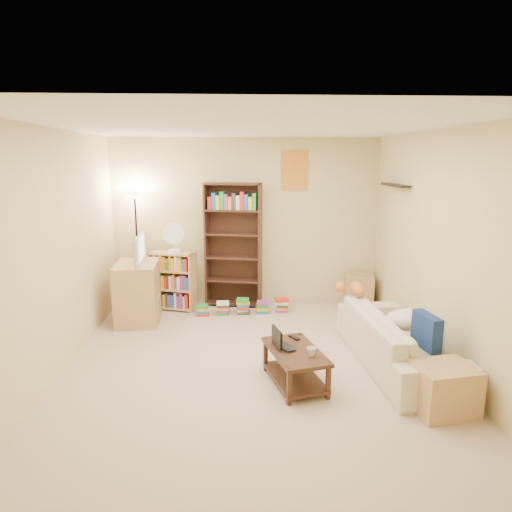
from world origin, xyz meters
name	(u,v)px	position (x,y,z in m)	size (l,w,h in m)	color
room	(253,215)	(0.00, 0.01, 1.62)	(4.50, 4.54, 2.52)	#CDAF9A
sofa	(398,340)	(1.55, -0.12, 0.29)	(0.87, 2.00, 0.57)	beige
navy_pillow	(427,331)	(1.67, -0.54, 0.55)	(0.38, 0.11, 0.34)	navy
cream_blanket	(410,320)	(1.69, -0.06, 0.49)	(0.53, 0.38, 0.23)	silver
tabby_cat	(354,288)	(1.26, 0.62, 0.65)	(0.45, 0.18, 0.16)	orange
coffee_table	(295,363)	(0.39, -0.49, 0.22)	(0.63, 0.89, 0.36)	#3F2418
laptop	(288,345)	(0.33, -0.40, 0.37)	(0.30, 0.34, 0.02)	black
laptop_screen	(277,337)	(0.22, -0.43, 0.47)	(0.01, 0.27, 0.18)	white
mug	(312,352)	(0.53, -0.63, 0.40)	(0.09, 0.09, 0.08)	silver
tv_remote	(294,338)	(0.42, -0.20, 0.37)	(0.05, 0.14, 0.02)	black
tv_stand	(138,292)	(-1.51, 1.40, 0.41)	(0.54, 0.76, 0.82)	tan
television	(135,249)	(-1.51, 1.40, 1.01)	(0.13, 0.68, 0.39)	black
tall_bookshelf	(233,242)	(-0.20, 2.05, 0.98)	(0.87, 0.43, 1.85)	#3B2116
short_bookshelf	(173,281)	(-1.10, 1.90, 0.43)	(0.72, 0.46, 0.86)	tan
desk_fan	(174,237)	(-1.05, 1.86, 1.10)	(0.31, 0.17, 0.43)	white
floor_lamp	(136,215)	(-1.62, 2.05, 1.39)	(0.30, 0.30, 1.75)	black
side_table	(359,290)	(1.71, 1.97, 0.23)	(0.41, 0.41, 0.47)	#AF7C55
end_cabinet	(443,389)	(1.63, -1.05, 0.21)	(0.51, 0.43, 0.43)	tan
book_stacks	(245,307)	(-0.05, 1.64, 0.10)	(1.33, 0.23, 0.23)	red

